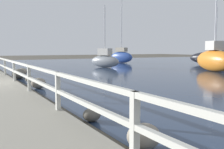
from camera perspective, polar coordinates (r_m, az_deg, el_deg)
The scene contains 11 objects.
railing at distance 12.61m, azimuth -20.55°, elevation 1.48°, with size 0.10×32.50×0.91m.
boulder_near_dock at distance 13.87m, azimuth -17.51°, elevation -0.99°, with size 0.41×0.37×0.30m.
boulder_water_edge at distance 17.75m, azimuth -18.93°, elevation 0.58°, with size 0.61×0.55×0.46m.
boulder_downstream at distance 15.59m, azimuth -19.61°, elevation 0.12°, with size 0.75×0.68×0.57m.
boulder_upstream at distance 4.51m, azimuth 6.92°, elevation -13.22°, with size 0.58×0.53×0.44m.
boulder_mid_strip at distance 11.52m, azimuth -15.72°, elevation -1.84°, with size 0.61×0.55×0.46m.
boulder_far_strip at distance 6.13m, azimuth -4.42°, elevation -8.72°, with size 0.42×0.38×0.32m.
sailboat_blue at distance 31.94m, azimuth 2.07°, elevation 4.01°, with size 1.84×3.50×7.51m.
sailboat_black at distance 29.32m, azimuth 21.58°, elevation 3.45°, with size 2.78×5.90×6.10m.
sailboat_gray at distance 23.87m, azimuth -1.57°, elevation 3.21°, with size 2.01×3.37×5.55m.
sailboat_orange at distance 21.10m, azimuth 21.37°, elevation 3.10°, with size 2.35×4.40×8.02m.
Camera 1 is at (-0.29, -12.44, 1.67)m, focal length 42.00 mm.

